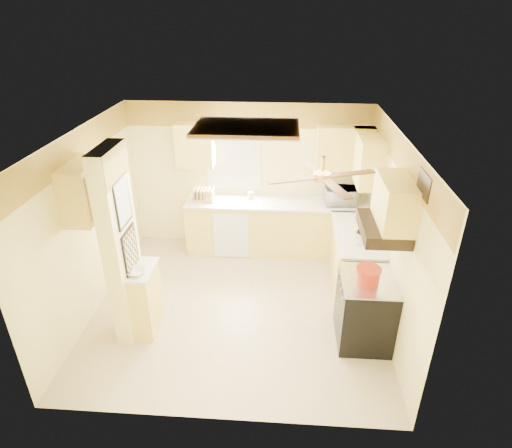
# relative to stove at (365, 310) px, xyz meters

# --- Properties ---
(floor) EXTENTS (4.00, 4.00, 0.00)m
(floor) POSITION_rel_stove_xyz_m (-1.67, 0.55, -0.46)
(floor) COLOR tan
(floor) RESTS_ON ground
(ceiling) EXTENTS (4.00, 4.00, 0.00)m
(ceiling) POSITION_rel_stove_xyz_m (-1.67, 0.55, 2.04)
(ceiling) COLOR white
(ceiling) RESTS_ON wall_back
(wall_back) EXTENTS (4.00, 0.00, 4.00)m
(wall_back) POSITION_rel_stove_xyz_m (-1.67, 2.45, 0.79)
(wall_back) COLOR #FFEE9B
(wall_back) RESTS_ON floor
(wall_front) EXTENTS (4.00, 0.00, 4.00)m
(wall_front) POSITION_rel_stove_xyz_m (-1.67, -1.35, 0.79)
(wall_front) COLOR #FFEE9B
(wall_front) RESTS_ON floor
(wall_left) EXTENTS (0.00, 3.80, 3.80)m
(wall_left) POSITION_rel_stove_xyz_m (-3.67, 0.55, 0.79)
(wall_left) COLOR #FFEE9B
(wall_left) RESTS_ON floor
(wall_right) EXTENTS (0.00, 3.80, 3.80)m
(wall_right) POSITION_rel_stove_xyz_m (0.33, 0.55, 0.79)
(wall_right) COLOR #FFEE9B
(wall_right) RESTS_ON floor
(wallpaper_border) EXTENTS (4.00, 0.02, 0.40)m
(wallpaper_border) POSITION_rel_stove_xyz_m (-1.67, 2.43, 1.84)
(wallpaper_border) COLOR yellow
(wallpaper_border) RESTS_ON wall_back
(partition_column) EXTENTS (0.20, 0.70, 2.50)m
(partition_column) POSITION_rel_stove_xyz_m (-3.02, 0.00, 0.79)
(partition_column) COLOR #FFEE9B
(partition_column) RESTS_ON floor
(partition_ledge) EXTENTS (0.25, 0.55, 0.90)m
(partition_ledge) POSITION_rel_stove_xyz_m (-2.80, 0.00, -0.01)
(partition_ledge) COLOR #F3D76F
(partition_ledge) RESTS_ON floor
(ledge_top) EXTENTS (0.28, 0.58, 0.04)m
(ledge_top) POSITION_rel_stove_xyz_m (-2.80, 0.00, 0.46)
(ledge_top) COLOR silver
(ledge_top) RESTS_ON partition_ledge
(lower_cabinets_back) EXTENTS (3.00, 0.60, 0.90)m
(lower_cabinets_back) POSITION_rel_stove_xyz_m (-1.17, 2.15, -0.01)
(lower_cabinets_back) COLOR #F3D76F
(lower_cabinets_back) RESTS_ON floor
(lower_cabinets_right) EXTENTS (0.60, 1.40, 0.90)m
(lower_cabinets_right) POSITION_rel_stove_xyz_m (0.03, 1.15, -0.01)
(lower_cabinets_right) COLOR #F3D76F
(lower_cabinets_right) RESTS_ON floor
(countertop_back) EXTENTS (3.04, 0.64, 0.04)m
(countertop_back) POSITION_rel_stove_xyz_m (-1.17, 2.14, 0.46)
(countertop_back) COLOR silver
(countertop_back) RESTS_ON lower_cabinets_back
(countertop_right) EXTENTS (0.64, 1.44, 0.04)m
(countertop_right) POSITION_rel_stove_xyz_m (0.02, 1.15, 0.46)
(countertop_right) COLOR silver
(countertop_right) RESTS_ON lower_cabinets_right
(dishwasher_panel) EXTENTS (0.58, 0.02, 0.80)m
(dishwasher_panel) POSITION_rel_stove_xyz_m (-1.92, 1.84, -0.03)
(dishwasher_panel) COLOR white
(dishwasher_panel) RESTS_ON lower_cabinets_back
(window) EXTENTS (0.92, 0.02, 1.02)m
(window) POSITION_rel_stove_xyz_m (-1.92, 2.44, 1.09)
(window) COLOR white
(window) RESTS_ON wall_back
(upper_cab_back_left) EXTENTS (0.60, 0.35, 0.70)m
(upper_cab_back_left) POSITION_rel_stove_xyz_m (-2.52, 2.27, 1.39)
(upper_cab_back_left) COLOR #F3D76F
(upper_cab_back_left) RESTS_ON wall_back
(upper_cab_back_right) EXTENTS (0.90, 0.35, 0.70)m
(upper_cab_back_right) POSITION_rel_stove_xyz_m (-0.12, 2.27, 1.39)
(upper_cab_back_right) COLOR #F3D76F
(upper_cab_back_right) RESTS_ON wall_back
(upper_cab_right) EXTENTS (0.35, 1.00, 0.70)m
(upper_cab_right) POSITION_rel_stove_xyz_m (0.16, 1.80, 1.39)
(upper_cab_right) COLOR #F3D76F
(upper_cab_right) RESTS_ON wall_right
(upper_cab_left_wall) EXTENTS (0.35, 0.75, 0.70)m
(upper_cab_left_wall) POSITION_rel_stove_xyz_m (-3.49, 0.30, 1.39)
(upper_cab_left_wall) COLOR #F3D76F
(upper_cab_left_wall) RESTS_ON wall_left
(upper_cab_over_stove) EXTENTS (0.35, 0.76, 0.52)m
(upper_cab_over_stove) POSITION_rel_stove_xyz_m (0.16, 0.00, 1.49)
(upper_cab_over_stove) COLOR #F3D76F
(upper_cab_over_stove) RESTS_ON wall_right
(stove) EXTENTS (0.68, 0.77, 0.92)m
(stove) POSITION_rel_stove_xyz_m (0.00, 0.00, 0.00)
(stove) COLOR black
(stove) RESTS_ON floor
(range_hood) EXTENTS (0.50, 0.76, 0.14)m
(range_hood) POSITION_rel_stove_xyz_m (0.07, 0.00, 1.16)
(range_hood) COLOR black
(range_hood) RESTS_ON upper_cab_over_stove
(poster_menu) EXTENTS (0.02, 0.42, 0.57)m
(poster_menu) POSITION_rel_stove_xyz_m (-2.91, 0.00, 1.39)
(poster_menu) COLOR black
(poster_menu) RESTS_ON partition_column
(poster_nashville) EXTENTS (0.02, 0.42, 0.57)m
(poster_nashville) POSITION_rel_stove_xyz_m (-2.91, 0.00, 0.74)
(poster_nashville) COLOR black
(poster_nashville) RESTS_ON partition_column
(ceiling_light_panel) EXTENTS (1.35, 0.95, 0.06)m
(ceiling_light_panel) POSITION_rel_stove_xyz_m (-1.57, 1.05, 2.00)
(ceiling_light_panel) COLOR brown
(ceiling_light_panel) RESTS_ON ceiling
(ceiling_fan) EXTENTS (1.15, 1.15, 0.26)m
(ceiling_fan) POSITION_rel_stove_xyz_m (-0.67, -0.15, 1.83)
(ceiling_fan) COLOR gold
(ceiling_fan) RESTS_ON ceiling
(vent_grate) EXTENTS (0.02, 0.40, 0.25)m
(vent_grate) POSITION_rel_stove_xyz_m (0.31, -0.35, 1.84)
(vent_grate) COLOR black
(vent_grate) RESTS_ON wall_right
(microwave) EXTENTS (0.53, 0.37, 0.28)m
(microwave) POSITION_rel_stove_xyz_m (-0.13, 2.14, 0.62)
(microwave) COLOR white
(microwave) RESTS_ON countertop_back
(bowl) EXTENTS (0.28, 0.28, 0.06)m
(bowl) POSITION_rel_stove_xyz_m (-2.83, -0.12, 0.51)
(bowl) COLOR white
(bowl) RESTS_ON ledge_top
(dutch_oven) EXTENTS (0.30, 0.30, 0.20)m
(dutch_oven) POSITION_rel_stove_xyz_m (-0.03, -0.06, 0.56)
(dutch_oven) COLOR #AD2511
(dutch_oven) RESTS_ON stove
(kettle) EXTENTS (0.14, 0.14, 0.21)m
(kettle) POSITION_rel_stove_xyz_m (-0.01, 0.81, 0.58)
(kettle) COLOR silver
(kettle) RESTS_ON countertop_right
(dish_rack) EXTENTS (0.36, 0.28, 0.20)m
(dish_rack) POSITION_rel_stove_xyz_m (-2.40, 2.13, 0.55)
(dish_rack) COLOR tan
(dish_rack) RESTS_ON countertop_back
(utensil_crock) EXTENTS (0.09, 0.09, 0.19)m
(utensil_crock) POSITION_rel_stove_xyz_m (-1.62, 2.25, 0.54)
(utensil_crock) COLOR white
(utensil_crock) RESTS_ON countertop_back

